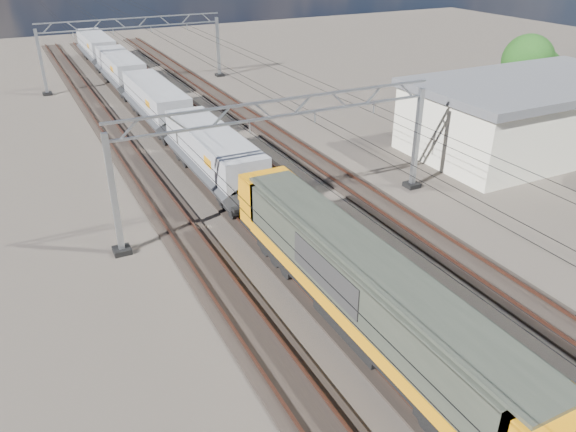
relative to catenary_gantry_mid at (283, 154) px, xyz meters
name	(u,v)px	position (x,y,z in m)	size (l,w,h in m)	color
ground	(316,246)	(0.00, -4.00, -3.91)	(160.00, 160.00, 0.00)	black
track_outer_west	(211,272)	(-6.00, -4.00, -3.83)	(2.60, 140.00, 0.30)	black
track_loco	(283,253)	(-2.00, -4.00, -3.83)	(2.60, 140.00, 0.30)	black
track_inner_east	(348,237)	(2.00, -4.00, -3.83)	(2.60, 140.00, 0.30)	black
track_outer_east	(406,222)	(6.00, -4.00, -3.83)	(2.60, 140.00, 0.30)	black
catenary_gantry_mid	(283,154)	(0.00, 0.00, 0.00)	(19.90, 0.90, 7.11)	#99A1A7
catenary_gantry_far	(135,49)	(0.00, 36.00, 0.00)	(19.90, 0.90, 7.11)	#99A1A7
overhead_wires	(254,105)	(0.00, 4.00, 1.84)	(12.03, 140.00, 0.53)	black
locomotive	(365,289)	(-2.00, -11.42, -1.58)	(2.76, 21.10, 3.62)	black
hopper_wagon_lead	(213,153)	(-2.00, 6.27, -1.67)	(3.38, 13.00, 3.25)	black
hopper_wagon_mid	(156,101)	(-2.00, 20.47, -1.67)	(3.38, 13.00, 3.25)	black
hopper_wagon_third	(121,69)	(-2.00, 34.67, -1.67)	(3.38, 13.00, 3.25)	black
hopper_wagon_fourth	(96,47)	(-2.00, 48.87, -1.67)	(3.38, 13.00, 3.25)	black
industrial_shed	(530,115)	(22.00, 2.00, -1.18)	(18.60, 10.60, 5.40)	beige
tree_far	(532,62)	(30.32, 9.79, 0.54)	(5.19, 4.79, 6.98)	#322516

